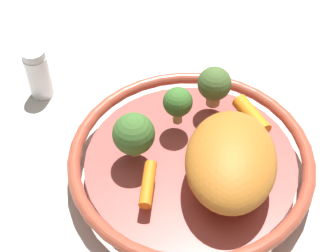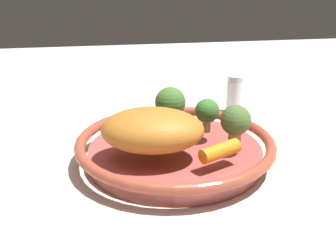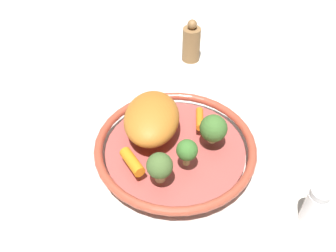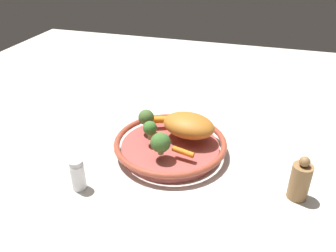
% 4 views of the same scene
% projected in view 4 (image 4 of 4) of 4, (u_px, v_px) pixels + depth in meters
% --- Properties ---
extents(ground_plane, '(2.27, 2.27, 0.00)m').
position_uv_depth(ground_plane, '(170.00, 153.00, 1.01)').
color(ground_plane, beige).
extents(serving_bowl, '(0.33, 0.33, 0.04)m').
position_uv_depth(serving_bowl, '(170.00, 146.00, 1.00)').
color(serving_bowl, '#A84C47').
rests_on(serving_bowl, ground_plane).
extents(roast_chicken_piece, '(0.14, 0.18, 0.06)m').
position_uv_depth(roast_chicken_piece, '(189.00, 125.00, 1.00)').
color(roast_chicken_piece, '#B96C25').
rests_on(roast_chicken_piece, serving_bowl).
extents(baby_carrot_left, '(0.03, 0.06, 0.02)m').
position_uv_depth(baby_carrot_left, '(183.00, 152.00, 0.92)').
color(baby_carrot_left, orange).
rests_on(baby_carrot_left, serving_bowl).
extents(baby_carrot_right, '(0.05, 0.07, 0.03)m').
position_uv_depth(baby_carrot_right, '(163.00, 120.00, 1.07)').
color(baby_carrot_right, orange).
rests_on(baby_carrot_right, serving_bowl).
extents(broccoli_floret_large, '(0.04, 0.04, 0.06)m').
position_uv_depth(broccoli_floret_large, '(150.00, 128.00, 0.97)').
color(broccoli_floret_large, tan).
rests_on(broccoli_floret_large, serving_bowl).
extents(broccoli_floret_mid, '(0.06, 0.06, 0.06)m').
position_uv_depth(broccoli_floret_mid, '(161.00, 143.00, 0.91)').
color(broccoli_floret_mid, tan).
rests_on(broccoli_floret_mid, serving_bowl).
extents(broccoli_floret_small, '(0.05, 0.05, 0.06)m').
position_uv_depth(broccoli_floret_small, '(146.00, 118.00, 1.02)').
color(broccoli_floret_small, tan).
rests_on(broccoli_floret_small, serving_bowl).
extents(salt_shaker, '(0.04, 0.04, 0.09)m').
position_uv_depth(salt_shaker, '(78.00, 175.00, 0.85)').
color(salt_shaker, white).
rests_on(salt_shaker, ground_plane).
extents(pepper_mill, '(0.05, 0.05, 0.12)m').
position_uv_depth(pepper_mill, '(300.00, 181.00, 0.82)').
color(pepper_mill, olive).
rests_on(pepper_mill, ground_plane).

